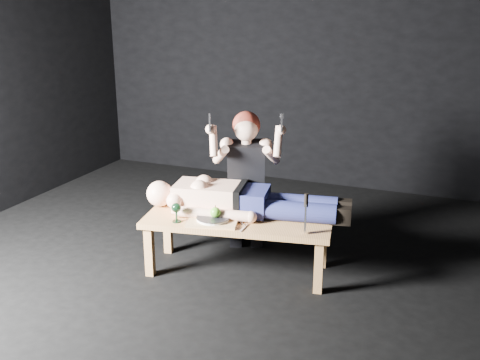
{
  "coord_description": "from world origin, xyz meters",
  "views": [
    {
      "loc": [
        1.82,
        -3.78,
        2.07
      ],
      "look_at": [
        0.26,
        0.05,
        0.75
      ],
      "focal_mm": 42.13,
      "sensor_mm": 36.0,
      "label": 1
    }
  ],
  "objects": [
    {
      "name": "plate",
      "position": [
        0.12,
        -0.15,
        0.48
      ],
      "size": [
        0.31,
        0.31,
        0.02
      ],
      "primitive_type": "cylinder",
      "rotation": [
        0.0,
        0.0,
        0.25
      ],
      "color": "white",
      "rests_on": "serving_tray"
    },
    {
      "name": "ground",
      "position": [
        0.0,
        0.0,
        0.0
      ],
      "size": [
        5.0,
        5.0,
        0.0
      ],
      "primitive_type": "plane",
      "color": "black",
      "rests_on": "ground"
    },
    {
      "name": "fork_flat",
      "position": [
        -0.05,
        -0.24,
        0.45
      ],
      "size": [
        0.08,
        0.14,
        0.01
      ],
      "primitive_type": "cube",
      "rotation": [
        0.0,
        0.0,
        0.48
      ],
      "color": "#B2B2B7",
      "rests_on": "table"
    },
    {
      "name": "back_wall",
      "position": [
        0.0,
        2.5,
        1.5
      ],
      "size": [
        5.0,
        0.0,
        5.0
      ],
      "primitive_type": "plane",
      "rotation": [
        1.57,
        0.0,
        0.0
      ],
      "color": "black",
      "rests_on": "ground"
    },
    {
      "name": "apple",
      "position": [
        0.14,
        -0.14,
        0.53
      ],
      "size": [
        0.08,
        0.08,
        0.08
      ],
      "primitive_type": "sphere",
      "color": "green",
      "rests_on": "plate"
    },
    {
      "name": "knife_flat",
      "position": [
        0.38,
        -0.16,
        0.45
      ],
      "size": [
        0.01,
        0.16,
        0.01
      ],
      "primitive_type": "cube",
      "rotation": [
        0.0,
        0.0,
        0.0
      ],
      "color": "#B2B2B7",
      "rests_on": "table"
    },
    {
      "name": "lying_man",
      "position": [
        0.29,
        0.14,
        0.59
      ],
      "size": [
        1.57,
        0.71,
        0.27
      ],
      "primitive_type": null,
      "rotation": [
        0.0,
        0.0,
        0.17
      ],
      "color": "beige",
      "rests_on": "table"
    },
    {
      "name": "goblet",
      "position": [
        -0.14,
        -0.24,
        0.53
      ],
      "size": [
        0.09,
        0.09,
        0.15
      ],
      "primitive_type": null,
      "rotation": [
        0.0,
        0.0,
        0.17
      ],
      "color": "black",
      "rests_on": "table"
    },
    {
      "name": "table",
      "position": [
        0.26,
        0.0,
        0.23
      ],
      "size": [
        1.53,
        0.79,
        0.45
      ],
      "primitive_type": "cube",
      "rotation": [
        0.0,
        0.0,
        0.17
      ],
      "color": "tan",
      "rests_on": "ground"
    },
    {
      "name": "carving_knife",
      "position": [
        0.83,
        -0.09,
        0.6
      ],
      "size": [
        0.05,
        0.05,
        0.31
      ],
      "primitive_type": null,
      "rotation": [
        0.0,
        0.0,
        0.17
      ],
      "color": "#B2B2B7",
      "rests_on": "table"
    },
    {
      "name": "spoon_flat",
      "position": [
        0.32,
        -0.08,
        0.45
      ],
      "size": [
        0.13,
        0.11,
        0.01
      ],
      "primitive_type": "cube",
      "rotation": [
        0.0,
        0.0,
        0.85
      ],
      "color": "#B2B2B7",
      "rests_on": "table"
    },
    {
      "name": "kneeling_woman",
      "position": [
        0.16,
        0.45,
        0.63
      ],
      "size": [
        0.89,
        0.94,
        1.26
      ],
      "primitive_type": null,
      "rotation": [
        0.0,
        0.0,
        0.35
      ],
      "color": "black",
      "rests_on": "ground"
    },
    {
      "name": "serving_tray",
      "position": [
        0.12,
        -0.15,
        0.46
      ],
      "size": [
        0.43,
        0.36,
        0.02
      ],
      "primitive_type": "cube",
      "rotation": [
        0.0,
        0.0,
        0.25
      ],
      "color": "tan",
      "rests_on": "table"
    }
  ]
}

